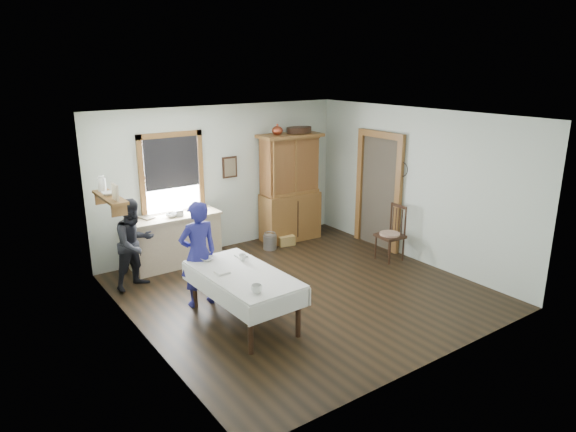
{
  "coord_description": "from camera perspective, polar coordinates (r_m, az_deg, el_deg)",
  "views": [
    {
      "loc": [
        -4.42,
        -5.88,
        3.41
      ],
      "look_at": [
        -0.05,
        0.3,
        1.16
      ],
      "focal_mm": 32.0,
      "sensor_mm": 36.0,
      "label": 1
    }
  ],
  "objects": [
    {
      "name": "room",
      "position": [
        7.64,
        1.57,
        0.92
      ],
      "size": [
        5.01,
        5.01,
        2.7
      ],
      "color": "black",
      "rests_on": "ground"
    },
    {
      "name": "window",
      "position": [
        9.19,
        -12.79,
        4.91
      ],
      "size": [
        1.18,
        0.07,
        1.48
      ],
      "color": "white",
      "rests_on": "room"
    },
    {
      "name": "doorway",
      "position": [
        9.88,
        10.07,
        3.17
      ],
      "size": [
        0.09,
        1.14,
        2.22
      ],
      "color": "#463E32",
      "rests_on": "room"
    },
    {
      "name": "wall_shelf",
      "position": [
        7.92,
        -19.29,
        2.2
      ],
      "size": [
        0.24,
        1.0,
        0.44
      ],
      "color": "brown",
      "rests_on": "room"
    },
    {
      "name": "framed_picture",
      "position": [
        9.69,
        -6.47,
        5.4
      ],
      "size": [
        0.3,
        0.04,
        0.4
      ],
      "primitive_type": "cube",
      "color": "#311D11",
      "rests_on": "room"
    },
    {
      "name": "rug_beater",
      "position": [
        9.39,
        12.59,
        5.81
      ],
      "size": [
        0.01,
        0.27,
        0.27
      ],
      "primitive_type": "torus",
      "rotation": [
        0.0,
        1.57,
        0.0
      ],
      "color": "black",
      "rests_on": "room"
    },
    {
      "name": "work_counter",
      "position": [
        9.18,
        -12.41,
        -2.63
      ],
      "size": [
        1.58,
        0.61,
        0.9
      ],
      "primitive_type": "cube",
      "rotation": [
        0.0,
        0.0,
        0.01
      ],
      "color": "tan",
      "rests_on": "room"
    },
    {
      "name": "china_hutch",
      "position": [
        10.13,
        0.24,
        3.16
      ],
      "size": [
        1.28,
        0.66,
        2.12
      ],
      "primitive_type": "cube",
      "rotation": [
        0.0,
        0.0,
        -0.06
      ],
      "color": "brown",
      "rests_on": "room"
    },
    {
      "name": "dining_table",
      "position": [
        7.11,
        -5.0,
        -8.94
      ],
      "size": [
        1.0,
        1.82,
        0.71
      ],
      "primitive_type": "cube",
      "rotation": [
        0.0,
        0.0,
        0.03
      ],
      "color": "silver",
      "rests_on": "room"
    },
    {
      "name": "spindle_chair",
      "position": [
        9.33,
        11.29,
        -1.89
      ],
      "size": [
        0.5,
        0.5,
        1.01
      ],
      "primitive_type": "cube",
      "rotation": [
        0.0,
        0.0,
        -0.07
      ],
      "color": "#311D11",
      "rests_on": "room"
    },
    {
      "name": "pail",
      "position": [
        9.81,
        -2.01,
        -2.92
      ],
      "size": [
        0.31,
        0.31,
        0.28
      ],
      "primitive_type": "cube",
      "rotation": [
        0.0,
        0.0,
        -0.26
      ],
      "color": "gray",
      "rests_on": "room"
    },
    {
      "name": "wicker_basket",
      "position": [
        10.05,
        -0.25,
        -2.7
      ],
      "size": [
        0.35,
        0.28,
        0.19
      ],
      "primitive_type": "cube",
      "rotation": [
        0.0,
        0.0,
        -0.18
      ],
      "color": "tan",
      "rests_on": "room"
    },
    {
      "name": "woman_blue",
      "position": [
        7.52,
        -9.91,
        -4.6
      ],
      "size": [
        0.54,
        0.37,
        1.46
      ],
      "primitive_type": "imported",
      "rotation": [
        0.0,
        0.0,
        3.11
      ],
      "color": "navy",
      "rests_on": "room"
    },
    {
      "name": "figure_dark",
      "position": [
        8.36,
        -16.65,
        -3.31
      ],
      "size": [
        0.77,
        0.68,
        1.34
      ],
      "primitive_type": "imported",
      "rotation": [
        0.0,
        0.0,
        0.31
      ],
      "color": "black",
      "rests_on": "room"
    },
    {
      "name": "table_cup_a",
      "position": [
        6.35,
        -3.5,
        -8.07
      ],
      "size": [
        0.15,
        0.15,
        0.11
      ],
      "primitive_type": "imported",
      "rotation": [
        0.0,
        0.0,
        -0.09
      ],
      "color": "silver",
      "rests_on": "dining_table"
    },
    {
      "name": "table_cup_b",
      "position": [
        7.35,
        -5.08,
        -4.61
      ],
      "size": [
        0.13,
        0.13,
        0.1
      ],
      "primitive_type": "imported",
      "rotation": [
        0.0,
        0.0,
        -0.29
      ],
      "color": "silver",
      "rests_on": "dining_table"
    },
    {
      "name": "table_bowl",
      "position": [
        7.43,
        -9.01,
        -4.72
      ],
      "size": [
        0.25,
        0.25,
        0.05
      ],
      "primitive_type": "imported",
      "rotation": [
        0.0,
        0.0,
        0.26
      ],
      "color": "silver",
      "rests_on": "dining_table"
    },
    {
      "name": "counter_book",
      "position": [
        8.92,
        -15.9,
        -0.33
      ],
      "size": [
        0.21,
        0.25,
        0.02
      ],
      "primitive_type": "imported",
      "rotation": [
        0.0,
        0.0,
        0.31
      ],
      "color": "#70634B",
      "rests_on": "work_counter"
    },
    {
      "name": "counter_bowl",
      "position": [
        8.94,
        -12.83,
        0.08
      ],
      "size": [
        0.21,
        0.21,
        0.06
      ],
      "primitive_type": "imported",
      "rotation": [
        0.0,
        0.0,
        -0.04
      ],
      "color": "silver",
      "rests_on": "work_counter"
    },
    {
      "name": "shelf_bowl",
      "position": [
        7.92,
        -19.33,
        2.39
      ],
      "size": [
        0.22,
        0.22,
        0.05
      ],
      "primitive_type": "imported",
      "color": "silver",
      "rests_on": "wall_shelf"
    }
  ]
}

